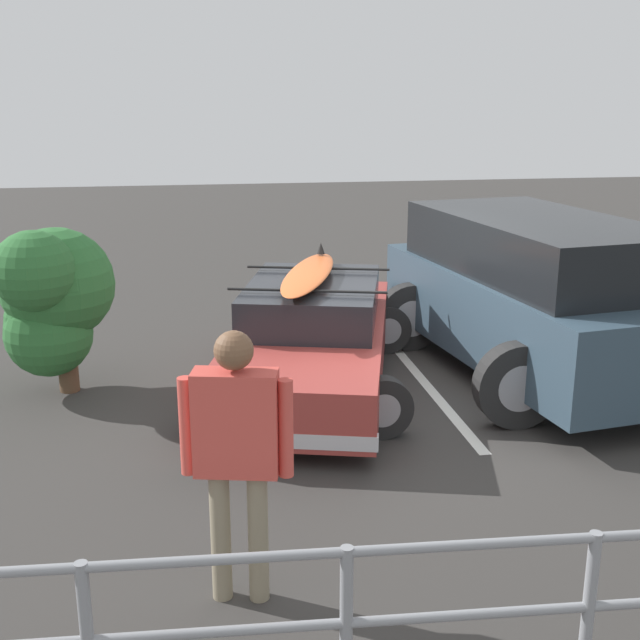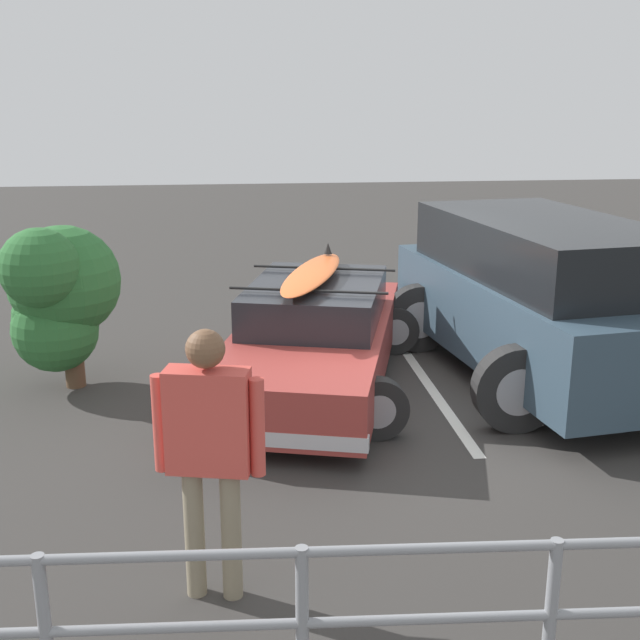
{
  "view_description": "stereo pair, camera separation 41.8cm",
  "coord_description": "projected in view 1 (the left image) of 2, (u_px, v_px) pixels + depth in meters",
  "views": [
    {
      "loc": [
        1.99,
        7.96,
        3.22
      ],
      "look_at": [
        0.66,
        0.06,
        0.95
      ],
      "focal_mm": 45.0,
      "sensor_mm": 36.0,
      "label": 1
    },
    {
      "loc": [
        1.58,
        8.02,
        3.22
      ],
      "look_at": [
        0.66,
        0.06,
        0.95
      ],
      "focal_mm": 45.0,
      "sensor_mm": 36.0,
      "label": 2
    }
  ],
  "objects": [
    {
      "name": "sedan_car",
      "position": [
        312.0,
        337.0,
        9.04
      ],
      "size": [
        2.91,
        4.61,
        1.46
      ],
      "color": "#9E3833",
      "rests_on": "ground"
    },
    {
      "name": "railing_fence",
      "position": [
        590.0,
        590.0,
        4.3
      ],
      "size": [
        7.99,
        0.55,
        1.0
      ],
      "color": "gray",
      "rests_on": "ground"
    },
    {
      "name": "suv_car",
      "position": [
        533.0,
        294.0,
        9.3
      ],
      "size": [
        3.14,
        4.75,
        1.88
      ],
      "color": "#334756",
      "rests_on": "ground"
    },
    {
      "name": "parking_stripe",
      "position": [
        422.0,
        379.0,
        9.37
      ],
      "size": [
        0.12,
        4.13,
        0.0
      ],
      "primitive_type": "cube",
      "rotation": [
        0.0,
        0.0,
        1.57
      ],
      "color": "silver",
      "rests_on": "ground"
    },
    {
      "name": "ground_plane",
      "position": [
        379.0,
        400.0,
        8.75
      ],
      "size": [
        44.0,
        44.0,
        0.02
      ],
      "primitive_type": "cube",
      "color": "#383533",
      "rests_on": "ground"
    },
    {
      "name": "person_bystander",
      "position": [
        237.0,
        444.0,
        5.02
      ],
      "size": [
        0.7,
        0.32,
        1.84
      ],
      "color": "gray",
      "rests_on": "ground"
    },
    {
      "name": "bush_near_left",
      "position": [
        52.0,
        299.0,
        8.68
      ],
      "size": [
        1.24,
        1.49,
        1.89
      ],
      "color": "brown",
      "rests_on": "ground"
    }
  ]
}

